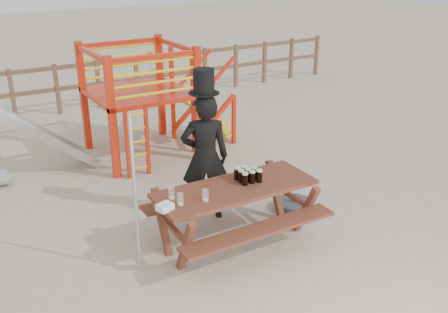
% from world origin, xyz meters
% --- Properties ---
extents(ground, '(60.00, 60.00, 0.00)m').
position_xyz_m(ground, '(0.00, 0.00, 0.00)').
color(ground, '#B8A88F').
rests_on(ground, ground).
extents(back_fence, '(15.09, 0.09, 1.20)m').
position_xyz_m(back_fence, '(0.00, 7.00, 0.74)').
color(back_fence, brown).
rests_on(back_fence, ground).
extents(playground_fort, '(4.71, 1.84, 2.10)m').
position_xyz_m(playground_fort, '(0.12, 3.58, 1.07)').
color(playground_fort, red).
rests_on(playground_fort, ground).
extents(picnic_table, '(2.13, 1.49, 0.82)m').
position_xyz_m(picnic_table, '(0.03, -0.01, 0.52)').
color(picnic_table, brown).
rests_on(picnic_table, ground).
extents(man_with_hat, '(0.80, 0.68, 2.19)m').
position_xyz_m(man_with_hat, '(0.04, 0.82, 0.98)').
color(man_with_hat, black).
rests_on(man_with_hat, ground).
extents(metal_pole, '(0.04, 0.04, 2.01)m').
position_xyz_m(metal_pole, '(-1.31, 0.04, 1.00)').
color(metal_pole, '#B2B2B7').
rests_on(metal_pole, ground).
extents(parasol_base, '(0.55, 0.55, 0.23)m').
position_xyz_m(parasol_base, '(1.29, 0.30, 0.06)').
color(parasol_base, '#3A3A3F').
rests_on(parasol_base, ground).
extents(paper_bag, '(0.21, 0.19, 0.08)m').
position_xyz_m(paper_bag, '(-1.01, -0.11, 0.86)').
color(paper_bag, white).
rests_on(paper_bag, picnic_table).
extents(stout_pints, '(0.29, 0.30, 0.17)m').
position_xyz_m(stout_pints, '(0.25, 0.06, 0.90)').
color(stout_pints, black).
rests_on(stout_pints, picnic_table).
extents(empty_glasses, '(0.40, 0.34, 0.15)m').
position_xyz_m(empty_glasses, '(-0.71, -0.04, 0.89)').
color(empty_glasses, silver).
rests_on(empty_glasses, picnic_table).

